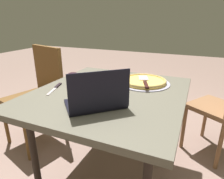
{
  "coord_description": "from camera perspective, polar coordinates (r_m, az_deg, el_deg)",
  "views": [
    {
      "loc": [
        -1.14,
        -0.52,
        1.2
      ],
      "look_at": [
        -0.07,
        -0.05,
        0.78
      ],
      "focal_mm": 31.54,
      "sensor_mm": 36.0,
      "label": 1
    }
  ],
  "objects": [
    {
      "name": "chair_near",
      "position": [
        2.05,
        -20.31,
        -0.09
      ],
      "size": [
        0.55,
        0.55,
        0.95
      ],
      "color": "brown",
      "rests_on": "ground_plane"
    },
    {
      "name": "laptop",
      "position": [
        1.08,
        -4.48,
        -2.92
      ],
      "size": [
        0.38,
        0.38,
        0.23
      ],
      "color": "black",
      "rests_on": "dining_table"
    },
    {
      "name": "drink_cup",
      "position": [
        1.5,
        -11.21,
        3.12
      ],
      "size": [
        0.07,
        0.07,
        0.08
      ],
      "color": "black",
      "rests_on": "dining_table"
    },
    {
      "name": "pizza_plate",
      "position": [
        1.61,
        -3.38,
        3.52
      ],
      "size": [
        0.26,
        0.26,
        0.04
      ],
      "color": "white",
      "rests_on": "dining_table"
    },
    {
      "name": "ground_plane",
      "position": [
        1.73,
        -0.66,
        -23.82
      ],
      "size": [
        12.0,
        12.0,
        0.0
      ],
      "primitive_type": "plane",
      "color": "#84695E"
    },
    {
      "name": "pizza_tray",
      "position": [
        1.51,
        9.26,
        2.39
      ],
      "size": [
        0.39,
        0.39,
        0.04
      ],
      "color": "#9996AE",
      "rests_on": "dining_table"
    },
    {
      "name": "dining_table",
      "position": [
        1.36,
        -0.77,
        -3.09
      ],
      "size": [
        1.08,
        0.98,
        0.73
      ],
      "color": "#555244",
      "rests_on": "ground_plane"
    },
    {
      "name": "table_knife",
      "position": [
        1.45,
        -15.98,
        0.54
      ],
      "size": [
        0.23,
        0.09,
        0.01
      ],
      "color": "beige",
      "rests_on": "dining_table"
    }
  ]
}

